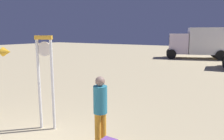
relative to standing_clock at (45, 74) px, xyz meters
name	(u,v)px	position (x,y,z in m)	size (l,w,h in m)	color
standing_clock	(45,74)	(0.00, 0.00, 0.00)	(0.44, 0.24, 2.37)	white
person_near_clock	(100,108)	(1.65, 0.02, -0.56)	(0.29, 0.29, 1.54)	orange
box_truck_far	(203,42)	(0.45, 18.68, 0.17)	(6.63, 4.17, 2.93)	white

